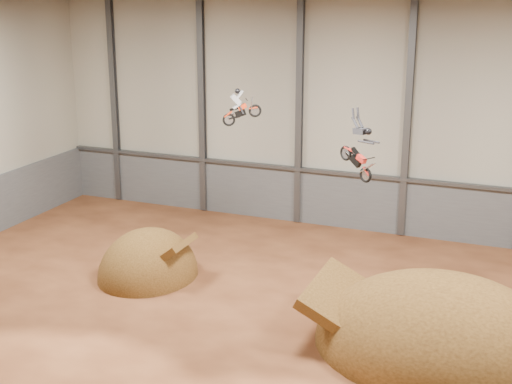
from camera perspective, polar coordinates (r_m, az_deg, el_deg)
floor at (r=32.16m, az=0.45°, el=-11.02°), size 40.00×40.00×0.00m
back_wall at (r=43.58m, az=7.74°, el=5.91°), size 40.00×0.10×14.00m
ceiling at (r=28.57m, az=0.52°, el=14.77°), size 40.00×40.00×0.00m
lower_band_back at (r=44.72m, az=7.46°, el=-0.74°), size 39.80×0.18×3.50m
steel_rail at (r=44.09m, az=7.49°, el=1.44°), size 39.80×0.35×0.20m
steel_column_0 at (r=50.07m, az=-11.26°, el=7.09°), size 0.40×0.36×13.90m
steel_column_1 at (r=46.80m, az=-4.34°, el=6.73°), size 0.40×0.36×13.90m
steel_column_2 at (r=44.30m, az=3.48°, el=6.20°), size 0.40×0.36×13.90m
steel_column_3 at (r=42.71m, az=12.03°, el=5.49°), size 0.40×0.36×13.90m
takeoff_ramp at (r=38.18m, az=-8.59°, el=-6.63°), size 5.05×5.83×5.05m
landing_ramp at (r=31.76m, az=14.39°, el=-11.96°), size 10.54×9.33×6.08m
fmx_rider_a at (r=36.25m, az=-0.98°, el=7.12°), size 2.56×1.92×2.38m
fmx_rider_b at (r=33.35m, az=7.82°, el=3.93°), size 3.76×2.74×3.72m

